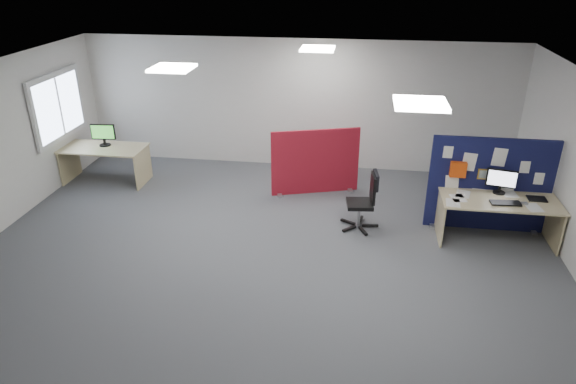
# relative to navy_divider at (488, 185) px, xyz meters

# --- Properties ---
(floor) EXTENTS (9.00, 9.00, 0.00)m
(floor) POSITION_rel_navy_divider_xyz_m (-3.46, -1.10, -0.81)
(floor) COLOR #4D5054
(floor) RESTS_ON ground
(ceiling) EXTENTS (9.00, 7.00, 0.02)m
(ceiling) POSITION_rel_navy_divider_xyz_m (-3.46, -1.10, 1.89)
(ceiling) COLOR white
(ceiling) RESTS_ON wall_back
(wall_back) EXTENTS (9.00, 0.02, 2.70)m
(wall_back) POSITION_rel_navy_divider_xyz_m (-3.46, 2.40, 0.54)
(wall_back) COLOR silver
(wall_back) RESTS_ON floor
(wall_front) EXTENTS (9.00, 0.02, 2.70)m
(wall_front) POSITION_rel_navy_divider_xyz_m (-3.46, -4.60, 0.54)
(wall_front) COLOR silver
(wall_front) RESTS_ON floor
(window) EXTENTS (0.06, 1.70, 1.30)m
(window) POSITION_rel_navy_divider_xyz_m (-7.90, 0.90, 0.74)
(window) COLOR white
(window) RESTS_ON wall_left
(ceiling_lights) EXTENTS (4.10, 4.10, 0.04)m
(ceiling_lights) POSITION_rel_navy_divider_xyz_m (-3.13, -0.43, 1.86)
(ceiling_lights) COLOR white
(ceiling_lights) RESTS_ON ceiling
(navy_divider) EXTENTS (1.95, 0.30, 1.61)m
(navy_divider) POSITION_rel_navy_divider_xyz_m (0.00, 0.00, 0.00)
(navy_divider) COLOR #0E1535
(navy_divider) RESTS_ON floor
(main_desk) EXTENTS (1.80, 0.80, 0.73)m
(main_desk) POSITION_rel_navy_divider_xyz_m (0.12, -0.35, -0.25)
(main_desk) COLOR tan
(main_desk) RESTS_ON floor
(monitor_main) EXTENTS (0.46, 0.19, 0.40)m
(monitor_main) POSITION_rel_navy_divider_xyz_m (0.15, -0.14, 0.15)
(monitor_main) COLOR black
(monitor_main) RESTS_ON main_desk
(keyboard) EXTENTS (0.46, 0.21, 0.02)m
(keyboard) POSITION_rel_navy_divider_xyz_m (0.16, -0.53, -0.06)
(keyboard) COLOR black
(keyboard) RESTS_ON main_desk
(mouse) EXTENTS (0.11, 0.08, 0.03)m
(mouse) POSITION_rel_navy_divider_xyz_m (0.44, -0.50, -0.06)
(mouse) COLOR #9E9FA3
(mouse) RESTS_ON main_desk
(paper_tray) EXTENTS (0.29, 0.23, 0.01)m
(paper_tray) POSITION_rel_navy_divider_xyz_m (0.69, -0.29, -0.07)
(paper_tray) COLOR black
(paper_tray) RESTS_ON main_desk
(red_divider) EXTENTS (1.63, 0.57, 1.27)m
(red_divider) POSITION_rel_navy_divider_xyz_m (-2.92, 1.03, -0.18)
(red_divider) COLOR maroon
(red_divider) RESTS_ON floor
(second_desk) EXTENTS (1.63, 0.81, 0.73)m
(second_desk) POSITION_rel_navy_divider_xyz_m (-7.14, 1.00, -0.25)
(second_desk) COLOR tan
(second_desk) RESTS_ON floor
(monitor_second) EXTENTS (0.49, 0.22, 0.44)m
(monitor_second) POSITION_rel_navy_divider_xyz_m (-7.16, 1.08, 0.16)
(monitor_second) COLOR black
(monitor_second) RESTS_ON second_desk
(office_chair) EXTENTS (0.65, 0.66, 0.99)m
(office_chair) POSITION_rel_navy_divider_xyz_m (-1.95, -0.26, -0.24)
(office_chair) COLOR black
(office_chair) RESTS_ON floor
(desk_papers) EXTENTS (1.43, 0.80, 0.00)m
(desk_papers) POSITION_rel_navy_divider_xyz_m (-0.14, -0.41, -0.08)
(desk_papers) COLOR white
(desk_papers) RESTS_ON main_desk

